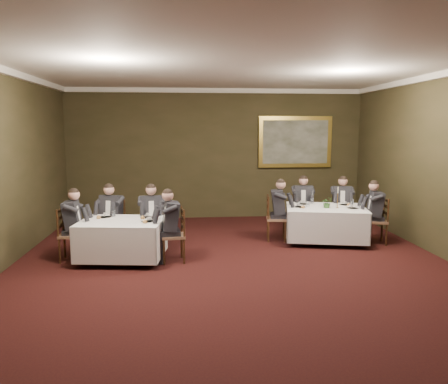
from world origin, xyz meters
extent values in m
plane|color=black|center=(0.00, 0.00, 0.00)|extent=(10.00, 10.00, 0.00)
cube|color=silver|center=(0.00, 0.00, 3.50)|extent=(8.00, 10.00, 0.10)
cube|color=#2F2C17|center=(0.00, 5.00, 1.75)|extent=(8.00, 0.10, 3.50)
cube|color=#2F2C17|center=(0.00, -5.00, 1.75)|extent=(8.00, 0.10, 3.50)
cube|color=white|center=(0.00, 4.95, 3.44)|extent=(8.00, 0.10, 0.12)
cube|color=black|center=(2.17, 2.14, 0.73)|extent=(1.83, 1.52, 0.04)
cube|color=white|center=(2.17, 2.14, 0.76)|extent=(1.90, 1.59, 0.02)
cube|color=white|center=(2.17, 2.14, 0.42)|extent=(1.92, 1.61, 0.65)
cube|color=black|center=(-2.03, 1.12, 0.73)|extent=(1.57, 1.25, 0.04)
cube|color=white|center=(-2.03, 1.12, 0.76)|extent=(1.63, 1.32, 0.02)
cube|color=white|center=(-2.03, 1.12, 0.42)|extent=(1.66, 1.34, 0.65)
cube|color=brown|center=(1.91, 3.07, 0.48)|extent=(0.50, 0.48, 0.05)
cube|color=black|center=(1.93, 3.26, 0.73)|extent=(0.38, 0.08, 0.54)
cube|color=black|center=(1.91, 3.07, 0.86)|extent=(0.46, 0.37, 0.55)
sphere|color=tan|center=(1.91, 3.07, 1.24)|extent=(0.24, 0.24, 0.21)
cube|color=brown|center=(2.79, 2.88, 0.48)|extent=(0.53, 0.52, 0.05)
cube|color=black|center=(2.84, 3.07, 0.73)|extent=(0.38, 0.12, 0.54)
cube|color=black|center=(2.79, 2.88, 0.86)|extent=(0.48, 0.41, 0.55)
sphere|color=tan|center=(2.79, 2.88, 1.24)|extent=(0.26, 0.26, 0.21)
cube|color=brown|center=(1.14, 2.36, 0.48)|extent=(0.48, 0.50, 0.05)
cube|color=black|center=(0.95, 2.39, 0.73)|extent=(0.08, 0.38, 0.54)
cube|color=black|center=(1.14, 2.36, 0.86)|extent=(0.37, 0.46, 0.55)
sphere|color=tan|center=(1.14, 2.36, 1.24)|extent=(0.24, 0.24, 0.21)
cube|color=brown|center=(3.20, 1.92, 0.48)|extent=(0.50, 0.51, 0.05)
cube|color=black|center=(3.39, 1.88, 0.73)|extent=(0.10, 0.38, 0.54)
cube|color=black|center=(3.20, 1.92, 0.86)|extent=(0.39, 0.47, 0.55)
sphere|color=tan|center=(3.20, 1.92, 1.24)|extent=(0.25, 0.25, 0.21)
cube|color=brown|center=(-2.33, 1.93, 0.48)|extent=(0.55, 0.54, 0.05)
cube|color=black|center=(-2.27, 2.11, 0.73)|extent=(0.37, 0.15, 0.54)
cube|color=black|center=(-2.33, 1.93, 0.86)|extent=(0.50, 0.43, 0.55)
sphere|color=tan|center=(-2.33, 1.93, 1.24)|extent=(0.27, 0.27, 0.21)
cube|color=brown|center=(-1.53, 1.83, 0.48)|extent=(0.46, 0.45, 0.05)
cube|color=black|center=(-1.54, 2.02, 0.73)|extent=(0.38, 0.05, 0.54)
cube|color=black|center=(-1.53, 1.83, 0.86)|extent=(0.44, 0.33, 0.55)
sphere|color=tan|center=(-1.53, 1.83, 1.24)|extent=(0.22, 0.22, 0.21)
cube|color=brown|center=(-1.09, 1.01, 0.48)|extent=(0.47, 0.49, 0.05)
cube|color=black|center=(-0.90, 1.03, 0.73)|extent=(0.08, 0.38, 0.54)
cube|color=black|center=(-1.09, 1.01, 0.86)|extent=(0.36, 0.46, 0.55)
sphere|color=tan|center=(-1.09, 1.01, 1.24)|extent=(0.23, 0.23, 0.21)
cube|color=brown|center=(-2.97, 1.24, 0.48)|extent=(0.43, 0.45, 0.05)
cube|color=black|center=(-3.16, 1.24, 0.73)|extent=(0.04, 0.38, 0.54)
cube|color=black|center=(-2.97, 1.24, 0.86)|extent=(0.32, 0.43, 0.55)
sphere|color=tan|center=(-2.97, 1.24, 1.24)|extent=(0.22, 0.22, 0.21)
imported|color=#2D5926|center=(2.17, 2.06, 0.89)|extent=(0.25, 0.22, 0.25)
cylinder|color=#AB7734|center=(2.38, 2.03, 0.77)|extent=(0.07, 0.07, 0.02)
cylinder|color=#AB7734|center=(2.38, 2.03, 0.94)|extent=(0.02, 0.02, 0.31)
cylinder|color=white|center=(2.38, 2.03, 1.17)|extent=(0.02, 0.02, 0.14)
cylinder|color=white|center=(1.80, 2.58, 0.77)|extent=(0.25, 0.25, 0.01)
cylinder|color=white|center=(1.80, 2.73, 0.80)|extent=(0.08, 0.08, 0.05)
cylinder|color=white|center=(1.97, 2.58, 0.83)|extent=(0.06, 0.06, 0.14)
cylinder|color=white|center=(-2.39, 1.49, 0.77)|extent=(0.25, 0.25, 0.01)
cylinder|color=white|center=(-2.39, 1.64, 0.80)|extent=(0.08, 0.08, 0.05)
cylinder|color=white|center=(-2.22, 1.49, 0.83)|extent=(0.06, 0.06, 0.14)
cube|color=gold|center=(2.17, 4.94, 2.08)|extent=(2.02, 0.08, 1.40)
cube|color=#41442D|center=(2.17, 4.90, 2.08)|extent=(1.80, 0.01, 1.18)
camera|label=1|loc=(-0.84, -6.88, 2.45)|focal=35.00mm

